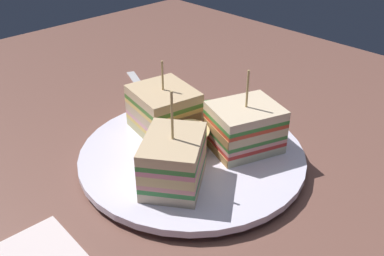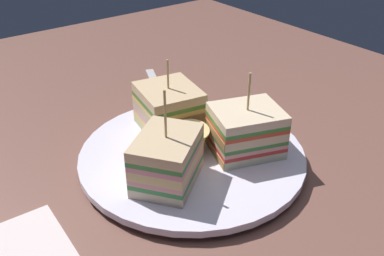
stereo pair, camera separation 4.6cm
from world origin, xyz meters
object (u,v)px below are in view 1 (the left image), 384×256
at_px(chip_pile, 177,144).
at_px(spoon, 149,97).
at_px(plate, 192,156).
at_px(sandwich_wedge_2, 173,161).
at_px(sandwich_wedge_0, 244,127).
at_px(sandwich_wedge_1, 164,110).

xyz_separation_m(chip_pile, spoon, (-0.15, 0.08, -0.02)).
distance_m(plate, chip_pile, 0.03).
bearing_deg(sandwich_wedge_2, plate, -8.26).
bearing_deg(sandwich_wedge_0, spoon, -74.86).
relative_size(plate, sandwich_wedge_1, 2.85).
bearing_deg(chip_pile, plate, 68.19).
bearing_deg(chip_pile, spoon, 151.53).
distance_m(plate, sandwich_wedge_1, 0.07).
distance_m(plate, sandwich_wedge_2, 0.07).
height_order(sandwich_wedge_0, sandwich_wedge_1, sandwich_wedge_0).
height_order(plate, spoon, plate).
bearing_deg(sandwich_wedge_2, spoon, 21.51).
relative_size(sandwich_wedge_0, spoon, 0.68).
height_order(sandwich_wedge_2, chip_pile, sandwich_wedge_2).
bearing_deg(plate, sandwich_wedge_2, -62.05).
height_order(sandwich_wedge_0, chip_pile, sandwich_wedge_0).
bearing_deg(plate, sandwich_wedge_0, 55.25).
bearing_deg(chip_pile, sandwich_wedge_1, 152.47).
bearing_deg(spoon, sandwich_wedge_2, -10.06).
bearing_deg(plate, sandwich_wedge_1, 170.45).
bearing_deg(sandwich_wedge_0, plate, -14.95).
distance_m(sandwich_wedge_0, chip_pile, 0.08).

